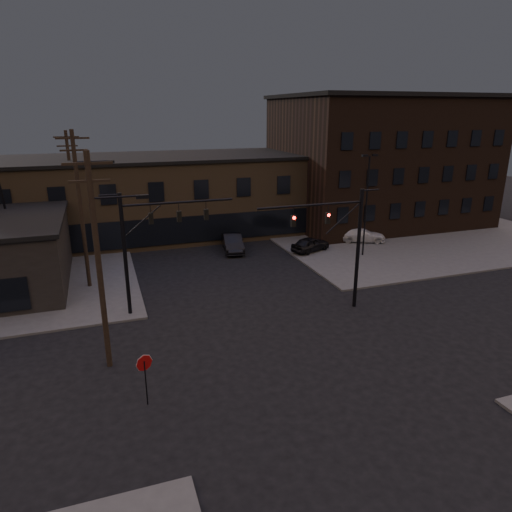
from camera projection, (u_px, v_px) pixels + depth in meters
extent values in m
plane|color=black|center=(293.00, 354.00, 24.93)|extent=(140.00, 140.00, 0.00)
cube|color=#474744|center=(394.00, 228.00, 51.56)|extent=(30.00, 30.00, 0.15)
cube|color=brown|center=(190.00, 195.00, 48.93)|extent=(40.00, 12.00, 8.00)
cube|color=black|center=(379.00, 162.00, 53.06)|extent=(22.00, 16.00, 14.00)
cylinder|color=black|center=(358.00, 250.00, 29.79)|extent=(0.24, 0.24, 8.00)
cylinder|color=black|center=(311.00, 205.00, 27.73)|extent=(7.00, 0.14, 0.14)
cube|color=#FF140C|center=(328.00, 218.00, 28.36)|extent=(0.28, 0.22, 0.70)
cube|color=#FF140C|center=(293.00, 221.00, 27.64)|extent=(0.28, 0.22, 0.70)
cylinder|color=black|center=(125.00, 257.00, 28.43)|extent=(0.24, 0.24, 8.00)
cylinder|color=black|center=(178.00, 202.00, 28.55)|extent=(7.00, 0.14, 0.14)
cube|color=black|center=(151.00, 218.00, 28.28)|extent=(0.28, 0.22, 0.70)
cube|color=black|center=(179.00, 216.00, 28.82)|extent=(0.28, 0.22, 0.70)
cube|color=black|center=(206.00, 215.00, 29.36)|extent=(0.28, 0.22, 0.70)
cylinder|color=black|center=(146.00, 383.00, 20.31)|extent=(0.06, 0.06, 2.20)
cylinder|color=maroon|center=(144.00, 363.00, 20.02)|extent=(0.72, 0.33, 0.76)
cylinder|color=black|center=(99.00, 266.00, 22.11)|extent=(0.28, 0.28, 11.00)
cube|color=black|center=(88.00, 163.00, 20.62)|extent=(2.20, 0.12, 0.12)
cube|color=black|center=(89.00, 181.00, 20.86)|extent=(1.80, 0.12, 0.12)
cube|color=black|center=(142.00, 197.00, 21.83)|extent=(0.60, 0.25, 0.18)
cylinder|color=black|center=(81.00, 213.00, 32.52)|extent=(0.28, 0.28, 11.50)
cube|color=black|center=(72.00, 138.00, 30.96)|extent=(2.20, 0.12, 0.12)
cube|color=black|center=(74.00, 150.00, 31.20)|extent=(1.80, 0.12, 0.12)
cube|color=black|center=(110.00, 162.00, 32.18)|extent=(0.60, 0.25, 0.18)
cylinder|color=black|center=(73.00, 190.00, 43.10)|extent=(0.28, 0.28, 11.00)
cube|color=black|center=(66.00, 137.00, 41.61)|extent=(2.20, 0.12, 0.12)
cube|color=black|center=(67.00, 146.00, 41.85)|extent=(1.80, 0.12, 0.12)
cylinder|color=black|center=(366.00, 208.00, 40.21)|extent=(0.14, 0.14, 9.00)
cube|color=black|center=(365.00, 156.00, 38.67)|extent=(0.50, 0.28, 0.18)
cube|color=black|center=(375.00, 155.00, 38.99)|extent=(0.50, 0.28, 0.18)
cylinder|color=black|center=(390.00, 195.00, 46.58)|extent=(0.14, 0.14, 9.00)
cube|color=black|center=(390.00, 149.00, 45.04)|extent=(0.50, 0.28, 0.18)
cube|color=black|center=(399.00, 149.00, 45.35)|extent=(0.50, 0.28, 0.18)
imported|color=black|center=(310.00, 244.00, 42.44)|extent=(4.33, 2.99, 1.37)
imported|color=silver|center=(361.00, 235.00, 45.65)|extent=(5.10, 3.67, 1.37)
imported|color=black|center=(233.00, 243.00, 42.98)|extent=(2.42, 5.04, 1.59)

